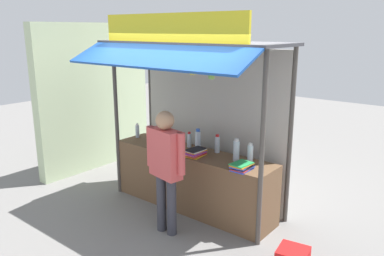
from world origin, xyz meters
The scene contains 15 objects.
ground_plane centered at (0.00, 0.00, 0.00)m, with size 20.00×20.00×0.00m, color slate.
stall_counter centered at (0.00, 0.00, 0.43)m, with size 2.53×0.58×0.86m, color brown.
stall_structure centered at (0.00, 0.13, 1.65)m, with size 2.73×1.49×2.75m.
water_bottle_far_right centered at (-0.18, 0.15, 0.96)m, with size 0.06×0.06×0.23m.
water_bottle_center centered at (0.70, 0.07, 1.00)m, with size 0.09×0.09×0.31m.
water_bottle_left centered at (-1.16, 0.04, 0.96)m, with size 0.06×0.06×0.23m.
water_bottle_back_left centered at (0.88, 0.11, 0.98)m, with size 0.08×0.08×0.27m.
water_bottle_front_left centered at (0.30, 0.20, 0.98)m, with size 0.07×0.07×0.27m.
water_bottle_mid_left centered at (-0.02, 0.16, 1.00)m, with size 0.09×0.09×0.30m.
magazine_stack_back_right centered at (0.94, -0.18, 0.90)m, with size 0.24×0.31×0.09m.
magazine_stack_mid_right centered at (0.16, -0.11, 0.90)m, with size 0.21×0.31×0.10m.
banana_bunch_rightmost centered at (0.33, -0.39, 2.08)m, with size 0.11×0.11×0.26m.
banana_bunch_leftmost centered at (0.61, -0.39, 2.05)m, with size 0.09×0.09×0.29m.
vendor_person centered at (0.20, -0.77, 0.96)m, with size 0.61×0.28×1.60m.
neighbour_wall centered at (-2.54, 0.30, 1.33)m, with size 0.20×2.40×2.66m, color beige.
Camera 1 is at (3.29, -4.09, 2.56)m, focal length 36.11 mm.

